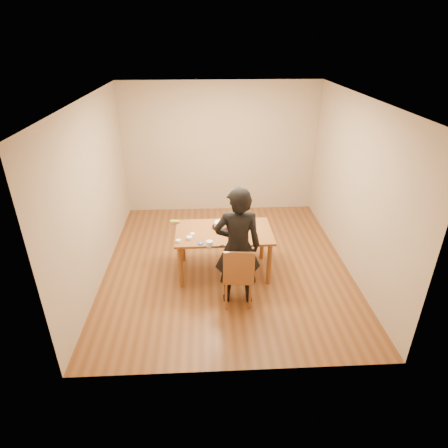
{
  "coord_description": "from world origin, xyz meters",
  "views": [
    {
      "loc": [
        -0.32,
        -5.33,
        3.51
      ],
      "look_at": [
        -0.05,
        -0.27,
        0.9
      ],
      "focal_mm": 30.0,
      "sensor_mm": 36.0,
      "label": 1
    }
  ],
  "objects_px": {
    "dining_table": "(224,232)",
    "cake": "(221,224)",
    "dining_chair": "(237,276)",
    "person": "(238,247)",
    "cake_plate": "(221,227)"
  },
  "relations": [
    {
      "from": "dining_chair",
      "to": "dining_table",
      "type": "bearing_deg",
      "value": 106.41
    },
    {
      "from": "cake_plate",
      "to": "cake",
      "type": "distance_m",
      "value": 0.04
    },
    {
      "from": "cake_plate",
      "to": "cake",
      "type": "bearing_deg",
      "value": 90.0
    },
    {
      "from": "dining_table",
      "to": "dining_chair",
      "type": "bearing_deg",
      "value": -79.49
    },
    {
      "from": "dining_chair",
      "to": "person",
      "type": "relative_size",
      "value": 0.22
    },
    {
      "from": "dining_chair",
      "to": "cake",
      "type": "relative_size",
      "value": 1.94
    },
    {
      "from": "cake_plate",
      "to": "person",
      "type": "height_order",
      "value": "person"
    },
    {
      "from": "dining_table",
      "to": "cake",
      "type": "distance_m",
      "value": 0.16
    },
    {
      "from": "cake",
      "to": "person",
      "type": "distance_m",
      "value": 0.89
    },
    {
      "from": "dining_chair",
      "to": "cake",
      "type": "distance_m",
      "value": 0.99
    },
    {
      "from": "dining_table",
      "to": "person",
      "type": "xyz_separation_m",
      "value": [
        0.15,
        -0.73,
        0.16
      ]
    },
    {
      "from": "dining_table",
      "to": "cake_plate",
      "type": "relative_size",
      "value": 5.48
    },
    {
      "from": "dining_table",
      "to": "cake",
      "type": "bearing_deg",
      "value": 108.5
    },
    {
      "from": "dining_table",
      "to": "cake_plate",
      "type": "height_order",
      "value": "cake_plate"
    },
    {
      "from": "dining_table",
      "to": "person",
      "type": "bearing_deg",
      "value": -78.83
    }
  ]
}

